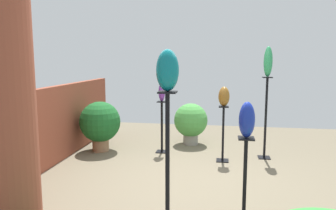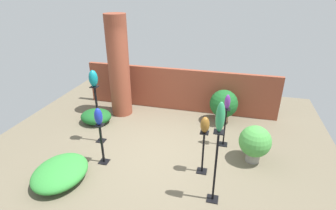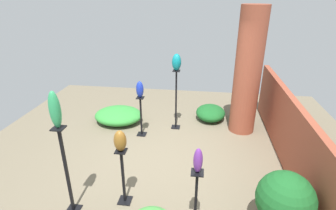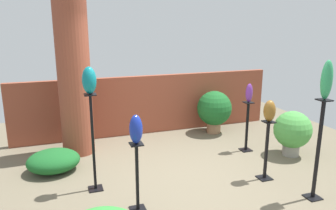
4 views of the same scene
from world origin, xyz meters
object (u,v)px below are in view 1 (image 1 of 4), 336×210
(pedestal_bronze, at_px, (223,137))
(potted_plant_front_right, at_px, (191,121))
(art_vase_teal, at_px, (168,70))
(art_vase_cobalt, at_px, (247,120))
(pedestal_violet, at_px, (162,129))
(art_vase_bronze, at_px, (224,97))
(art_vase_jade, at_px, (268,62))
(art_vase_violet, at_px, (162,92))
(potted_plant_near_pillar, at_px, (100,123))
(pedestal_teal, at_px, (168,173))
(pedestal_jade, at_px, (266,121))
(pedestal_cobalt, at_px, (245,185))
(brick_pillar, at_px, (3,92))

(pedestal_bronze, relative_size, potted_plant_front_right, 1.13)
(art_vase_teal, height_order, art_vase_cobalt, art_vase_teal)
(pedestal_violet, relative_size, art_vase_bronze, 2.93)
(pedestal_bronze, distance_m, potted_plant_front_right, 1.18)
(potted_plant_front_right, bearing_deg, art_vase_jade, -117.93)
(art_vase_violet, distance_m, art_vase_teal, 2.95)
(pedestal_violet, xyz_separation_m, potted_plant_near_pillar, (-0.10, 1.13, 0.10))
(pedestal_violet, height_order, potted_plant_near_pillar, pedestal_violet)
(pedestal_teal, bearing_deg, pedestal_jade, -23.55)
(art_vase_violet, distance_m, potted_plant_near_pillar, 1.28)
(art_vase_cobalt, height_order, potted_plant_near_pillar, art_vase_cobalt)
(pedestal_teal, relative_size, pedestal_cobalt, 1.55)
(pedestal_violet, height_order, art_vase_violet, art_vase_violet)
(pedestal_bronze, distance_m, art_vase_bronze, 0.67)
(pedestal_teal, xyz_separation_m, art_vase_teal, (0.00, -0.00, 0.94))
(pedestal_violet, relative_size, pedestal_teal, 0.66)
(pedestal_violet, bearing_deg, potted_plant_near_pillar, 95.11)
(pedestal_jade, height_order, pedestal_bronze, pedestal_jade)
(pedestal_jade, xyz_separation_m, pedestal_cobalt, (-2.34, 0.49, -0.23))
(art_vase_bronze, bearing_deg, pedestal_violet, 72.20)
(brick_pillar, relative_size, pedestal_jade, 1.99)
(pedestal_teal, bearing_deg, art_vase_teal, -90.00)
(pedestal_bronze, bearing_deg, art_vase_teal, 168.48)
(pedestal_bronze, relative_size, art_vase_bronze, 2.89)
(potted_plant_near_pillar, bearing_deg, art_vase_bronze, -96.39)
(potted_plant_near_pillar, bearing_deg, pedestal_jade, -89.28)
(pedestal_cobalt, relative_size, pedestal_bronze, 0.99)
(art_vase_violet, height_order, potted_plant_front_right, art_vase_violet)
(pedestal_cobalt, height_order, art_vase_bronze, art_vase_bronze)
(art_vase_teal, bearing_deg, pedestal_bronze, -11.52)
(art_vase_cobalt, bearing_deg, pedestal_bronze, 6.01)
(brick_pillar, bearing_deg, pedestal_teal, -85.81)
(art_vase_jade, bearing_deg, pedestal_violet, 87.94)
(pedestal_cobalt, height_order, art_vase_violet, art_vase_violet)
(pedestal_jade, xyz_separation_m, art_vase_violet, (0.06, 1.79, 0.46))
(art_vase_violet, bearing_deg, brick_pillar, 162.21)
(pedestal_teal, xyz_separation_m, art_vase_violet, (2.85, 0.58, 0.45))
(potted_plant_near_pillar, bearing_deg, art_vase_teal, -148.11)
(art_vase_violet, height_order, art_vase_bronze, art_vase_violet)
(pedestal_teal, height_order, art_vase_bronze, pedestal_teal)
(pedestal_cobalt, bearing_deg, art_vase_violet, 28.49)
(pedestal_teal, distance_m, pedestal_cobalt, 0.89)
(pedestal_jade, xyz_separation_m, potted_plant_near_pillar, (-0.04, 2.93, -0.12))
(potted_plant_near_pillar, bearing_deg, art_vase_jade, -89.28)
(pedestal_violet, distance_m, pedestal_bronze, 1.14)
(pedestal_cobalt, xyz_separation_m, pedestal_bronze, (2.06, 0.22, 0.01))
(pedestal_violet, distance_m, pedestal_teal, 2.92)
(pedestal_bronze, distance_m, potted_plant_near_pillar, 2.24)
(pedestal_violet, height_order, pedestal_cobalt, pedestal_violet)
(art_vase_violet, bearing_deg, art_vase_cobalt, -151.51)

